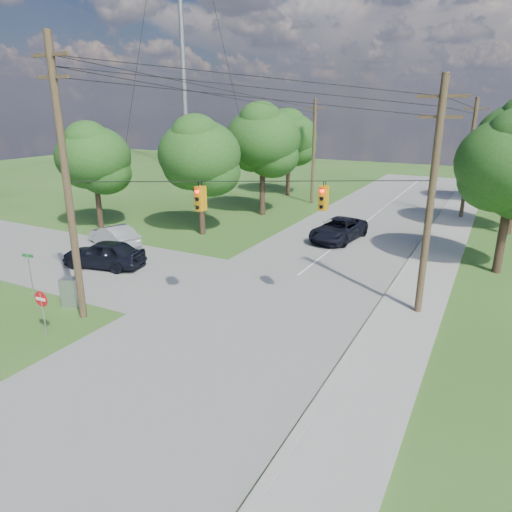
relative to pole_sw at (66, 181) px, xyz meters
The scene contains 21 objects.
ground 7.75m from the pole_sw, ahead, with size 140.00×140.00×0.00m, color #2C4F1A.
main_road 10.16m from the pole_sw, 34.88° to the left, with size 10.00×100.00×0.03m, color gray.
sidewalk_east 15.37m from the pole_sw, 19.08° to the left, with size 2.60×100.00×0.12m, color gray.
pole_sw is the anchor object (origin of this frame).
pole_ne 15.51m from the pole_sw, 29.38° to the left, with size 2.00×0.32×10.50m.
pole_north_e 32.55m from the pole_sw, 65.48° to the left, with size 2.00×0.32×10.00m.
pole_north_w 29.62m from the pole_sw, 90.77° to the left, with size 2.00×0.32×10.00m.
power_lines 13.04m from the pole_sw, 61.30° to the left, with size 13.93×29.62×4.93m.
traffic_signals 8.24m from the pole_sw, 29.38° to the left, with size 4.91×3.27×1.05m.
radio_mast 55.63m from the pole_sw, 121.00° to the left, with size 0.70×0.70×45.00m, color gray.
tree_w_near 14.99m from the pole_sw, 103.11° to the left, with size 6.00×6.00×8.40m.
tree_w_mid 22.73m from the pole_sw, 96.06° to the left, with size 6.40×6.40×9.22m.
tree_w_far 32.90m from the pole_sw, 97.69° to the left, with size 6.00×6.00×8.73m.
tree_e_far 40.90m from the pole_sw, 66.82° to the left, with size 5.80×5.80×8.32m.
tree_cross_n 16.64m from the pole_sw, 133.29° to the left, with size 5.60×5.60×7.91m.
car_cross_dark 8.73m from the pole_sw, 127.58° to the left, with size 1.98×4.91×1.67m, color black.
car_cross_silver 12.44m from the pole_sw, 127.30° to the left, with size 1.61×4.61×1.52m, color #A8AAAF.
car_main_north 19.61m from the pole_sw, 70.55° to the left, with size 2.60×5.63×1.57m, color black.
control_cabinet 5.74m from the pole_sw, 157.56° to the left, with size 0.79×0.57×1.42m, color gray.
do_not_enter_sign 5.16m from the pole_sw, 85.71° to the right, with size 0.69×0.09×2.06m.
street_name_sign 6.42m from the pole_sw, behind, with size 0.66×0.15×2.22m.
Camera 1 is at (11.37, -12.72, 9.14)m, focal length 32.00 mm.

